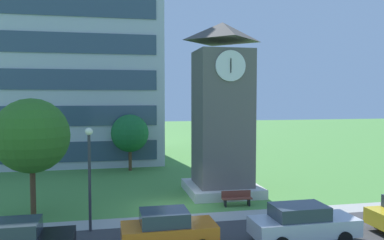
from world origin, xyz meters
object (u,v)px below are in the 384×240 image
(tree_near_tower, at_px, (130,133))
(tree_by_building, at_px, (32,136))
(street_lamp, at_px, (89,166))
(parked_car_orange, at_px, (168,229))
(clock_tower, at_px, (222,117))
(park_bench, at_px, (237,198))
(parked_car_silver, at_px, (303,223))

(tree_near_tower, distance_m, tree_by_building, 13.84)
(street_lamp, height_order, parked_car_orange, street_lamp)
(clock_tower, relative_size, tree_by_building, 1.77)
(parked_car_orange, bearing_deg, tree_near_tower, 92.08)
(park_bench, xyz_separation_m, parked_car_silver, (1.04, -6.20, 0.40))
(park_bench, relative_size, parked_car_orange, 0.45)
(street_lamp, xyz_separation_m, parked_car_orange, (3.35, -3.03, -2.32))
(park_bench, height_order, parked_car_silver, parked_car_silver)
(parked_car_orange, xyz_separation_m, parked_car_silver, (6.04, -0.37, 0.00))
(tree_near_tower, bearing_deg, parked_car_silver, -70.43)
(clock_tower, distance_m, tree_near_tower, 11.19)
(park_bench, distance_m, street_lamp, 9.21)
(clock_tower, distance_m, parked_car_silver, 10.39)
(tree_near_tower, height_order, parked_car_silver, tree_near_tower)
(street_lamp, distance_m, parked_car_silver, 10.26)
(street_lamp, distance_m, tree_by_building, 4.48)
(park_bench, bearing_deg, clock_tower, 89.77)
(parked_car_orange, bearing_deg, clock_tower, 61.03)
(tree_by_building, bearing_deg, parked_car_silver, -26.97)
(clock_tower, xyz_separation_m, tree_by_building, (-11.49, -3.05, -0.73))
(clock_tower, bearing_deg, tree_near_tower, 120.98)
(tree_by_building, xyz_separation_m, parked_car_silver, (12.52, -6.37, -3.55))
(parked_car_orange, bearing_deg, parked_car_silver, -3.55)
(street_lamp, relative_size, parked_car_orange, 1.25)
(street_lamp, bearing_deg, parked_car_orange, -42.15)
(tree_near_tower, bearing_deg, tree_by_building, -114.93)
(street_lamp, relative_size, parked_car_silver, 1.05)
(clock_tower, relative_size, parked_car_orange, 2.83)
(parked_car_orange, bearing_deg, park_bench, 49.42)
(tree_by_building, xyz_separation_m, parked_car_orange, (6.48, -6.00, -3.55))
(tree_near_tower, relative_size, tree_by_building, 0.77)
(park_bench, xyz_separation_m, tree_by_building, (-11.48, 0.17, 3.95))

